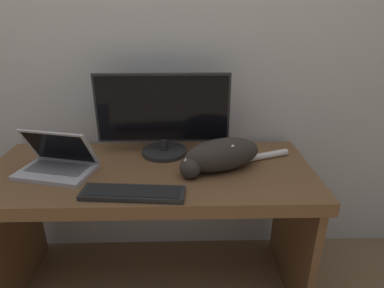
# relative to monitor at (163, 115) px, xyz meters

# --- Properties ---
(wall_back) EXTENTS (6.40, 0.06, 2.60)m
(wall_back) POSITION_rel_monitor_xyz_m (-0.06, 0.20, 0.39)
(wall_back) COLOR silver
(wall_back) RESTS_ON ground_plane
(desk) EXTENTS (1.50, 0.62, 0.70)m
(desk) POSITION_rel_monitor_xyz_m (-0.06, -0.17, -0.35)
(desk) COLOR brown
(desk) RESTS_ON ground_plane
(monitor) EXTENTS (0.65, 0.23, 0.41)m
(monitor) POSITION_rel_monitor_xyz_m (0.00, 0.00, 0.00)
(monitor) COLOR #282828
(monitor) RESTS_ON desk
(laptop) EXTENTS (0.36, 0.28, 0.20)m
(laptop) POSITION_rel_monitor_xyz_m (-0.47, -0.19, -0.16)
(laptop) COLOR #B7B7BC
(laptop) RESTS_ON desk
(external_keyboard) EXTENTS (0.42, 0.14, 0.02)m
(external_keyboard) POSITION_rel_monitor_xyz_m (-0.10, -0.40, -0.19)
(external_keyboard) COLOR black
(external_keyboard) RESTS_ON desk
(cat) EXTENTS (0.54, 0.30, 0.15)m
(cat) POSITION_rel_monitor_xyz_m (0.27, -0.19, -0.13)
(cat) COLOR #332D28
(cat) RESTS_ON desk
(small_toy) EXTENTS (0.06, 0.06, 0.06)m
(small_toy) POSITION_rel_monitor_xyz_m (0.38, -0.03, -0.17)
(small_toy) COLOR red
(small_toy) RESTS_ON desk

